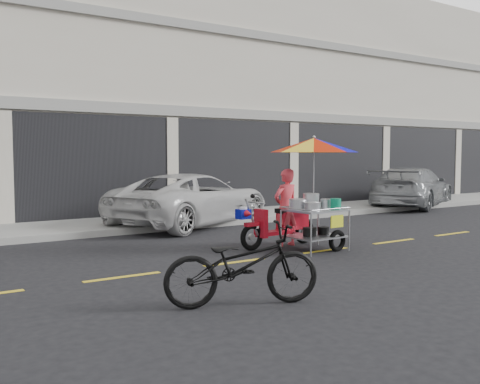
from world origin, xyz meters
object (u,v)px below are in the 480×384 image
silver_pickup (412,187)px  near_bicycle (242,265)px  white_pickup (193,199)px  food_vendor_rig (303,178)px

silver_pickup → near_bicycle: silver_pickup is taller
white_pickup → food_vendor_rig: 4.34m
white_pickup → food_vendor_rig: (0.14, -4.28, 0.71)m
near_bicycle → food_vendor_rig: (3.19, 2.66, 0.88)m
near_bicycle → food_vendor_rig: bearing=-30.6°
silver_pickup → food_vendor_rig: food_vendor_rig is taller
near_bicycle → white_pickup: bearing=-4.2°
food_vendor_rig → near_bicycle: bearing=-143.5°
silver_pickup → food_vendor_rig: (-8.54, -4.28, 0.69)m
near_bicycle → food_vendor_rig: 4.25m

